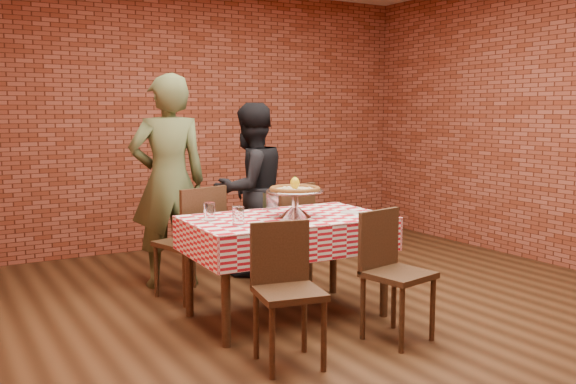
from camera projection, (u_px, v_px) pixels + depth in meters
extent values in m
plane|color=black|center=(345.00, 318.00, 4.64)|extent=(6.00, 6.00, 0.00)
plane|color=maroon|center=(191.00, 118.00, 7.02)|extent=(5.50, 0.00, 5.50)
cube|color=#452C1B|center=(287.00, 267.00, 4.64)|extent=(1.46, 0.90, 0.75)
cylinder|color=beige|center=(295.00, 190.00, 4.55)|extent=(0.37, 0.37, 0.03)
ellipsoid|color=yellow|center=(295.00, 183.00, 4.55)|extent=(0.07, 0.07, 0.09)
cylinder|color=white|center=(238.00, 216.00, 4.23)|extent=(0.08, 0.08, 0.13)
cylinder|color=white|center=(210.00, 212.00, 4.41)|extent=(0.08, 0.08, 0.13)
cylinder|color=white|center=(350.00, 212.00, 4.74)|extent=(0.15, 0.15, 0.01)
cube|color=white|center=(358.00, 213.00, 4.72)|extent=(0.06, 0.05, 0.00)
cube|color=white|center=(365.00, 212.00, 4.80)|extent=(0.06, 0.06, 0.00)
cube|color=silver|center=(271.00, 202.00, 4.87)|extent=(0.11, 0.09, 0.14)
imported|color=#4A5330|center=(169.00, 181.00, 5.41)|extent=(0.72, 0.52, 1.85)
imported|color=black|center=(251.00, 190.00, 5.81)|extent=(0.89, 0.77, 1.60)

